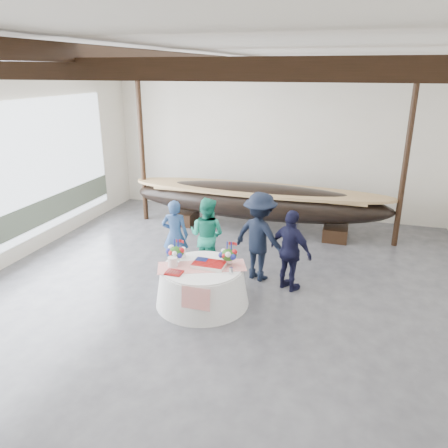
% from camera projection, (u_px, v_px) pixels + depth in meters
% --- Properties ---
extents(floor, '(10.00, 12.00, 0.01)m').
position_uv_depth(floor, '(211.00, 306.00, 8.30)').
color(floor, '#3D3D42').
rests_on(floor, ground).
extents(wall_back, '(10.00, 0.02, 4.50)m').
position_uv_depth(wall_back, '(275.00, 140.00, 12.94)').
color(wall_back, silver).
rests_on(wall_back, ground).
extents(ceiling, '(10.00, 12.00, 0.01)m').
position_uv_depth(ceiling, '(208.00, 52.00, 6.78)').
color(ceiling, white).
rests_on(ceiling, wall_back).
extents(pavilion_structure, '(9.80, 11.76, 4.50)m').
position_uv_depth(pavilion_structure, '(222.00, 84.00, 7.62)').
color(pavilion_structure, black).
rests_on(pavilion_structure, ground).
extents(open_bay, '(0.03, 7.00, 3.20)m').
position_uv_depth(open_bay, '(19.00, 181.00, 9.96)').
color(open_bay, silver).
rests_on(open_bay, ground).
extents(longboat_display, '(7.13, 1.43, 1.34)m').
position_uv_depth(longboat_display, '(257.00, 201.00, 11.87)').
color(longboat_display, black).
rests_on(longboat_display, ground).
extents(banquet_table, '(1.77, 1.77, 0.76)m').
position_uv_depth(banquet_table, '(202.00, 285.00, 8.28)').
color(banquet_table, silver).
rests_on(banquet_table, ground).
extents(tabletop_items, '(1.72, 1.14, 0.40)m').
position_uv_depth(tabletop_items, '(200.00, 257.00, 8.22)').
color(tabletop_items, red).
rests_on(tabletop_items, banquet_table).
extents(guest_woman_blue, '(0.65, 0.49, 1.60)m').
position_uv_depth(guest_woman_blue, '(175.00, 235.00, 9.60)').
color(guest_woman_blue, navy).
rests_on(guest_woman_blue, ground).
extents(guest_woman_teal, '(0.90, 0.75, 1.69)m').
position_uv_depth(guest_woman_teal, '(207.00, 235.00, 9.47)').
color(guest_woman_teal, '#1B8F70').
rests_on(guest_woman_teal, ground).
extents(guest_man_left, '(1.40, 1.12, 1.90)m').
position_uv_depth(guest_man_left, '(260.00, 237.00, 9.09)').
color(guest_man_left, black).
rests_on(guest_man_left, ground).
extents(guest_man_right, '(1.06, 0.85, 1.68)m').
position_uv_depth(guest_man_right, '(291.00, 251.00, 8.65)').
color(guest_man_right, black).
rests_on(guest_man_right, ground).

